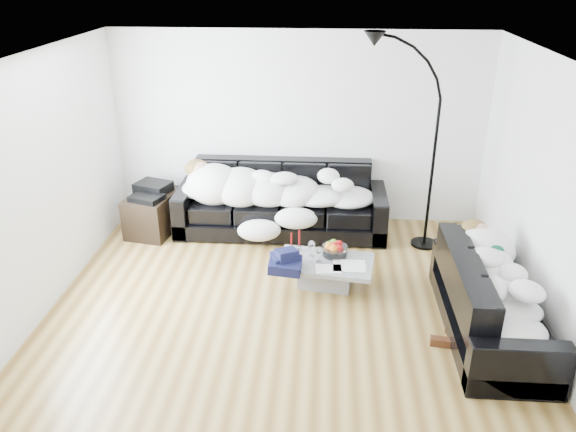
# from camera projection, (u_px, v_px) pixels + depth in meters

# --- Properties ---
(ground) EXTENTS (5.00, 5.00, 0.00)m
(ground) POSITION_uv_depth(u_px,v_px,m) (286.00, 303.00, 6.09)
(ground) COLOR brown
(ground) RESTS_ON ground
(wall_back) EXTENTS (5.00, 0.02, 2.60)m
(wall_back) POSITION_uv_depth(u_px,v_px,m) (298.00, 129.00, 7.58)
(wall_back) COLOR silver
(wall_back) RESTS_ON ground
(wall_left) EXTENTS (0.02, 4.50, 2.60)m
(wall_left) POSITION_uv_depth(u_px,v_px,m) (41.00, 185.00, 5.71)
(wall_left) COLOR silver
(wall_left) RESTS_ON ground
(wall_right) EXTENTS (0.02, 4.50, 2.60)m
(wall_right) POSITION_uv_depth(u_px,v_px,m) (545.00, 199.00, 5.38)
(wall_right) COLOR silver
(wall_right) RESTS_ON ground
(ceiling) EXTENTS (5.00, 5.00, 0.00)m
(ceiling) POSITION_uv_depth(u_px,v_px,m) (286.00, 57.00, 5.00)
(ceiling) COLOR white
(ceiling) RESTS_ON ground
(sofa_back) EXTENTS (2.79, 0.97, 0.91)m
(sofa_back) POSITION_uv_depth(u_px,v_px,m) (281.00, 200.00, 7.52)
(sofa_back) COLOR black
(sofa_back) RESTS_ON ground
(sofa_right) EXTENTS (0.85, 1.98, 0.80)m
(sofa_right) POSITION_uv_depth(u_px,v_px,m) (493.00, 297.00, 5.46)
(sofa_right) COLOR black
(sofa_right) RESTS_ON ground
(sleeper_back) EXTENTS (2.36, 0.82, 0.47)m
(sleeper_back) POSITION_uv_depth(u_px,v_px,m) (281.00, 187.00, 7.39)
(sleeper_back) COLOR white
(sleeper_back) RESTS_ON sofa_back
(sleeper_right) EXTENTS (0.72, 1.70, 0.42)m
(sleeper_right) POSITION_uv_depth(u_px,v_px,m) (496.00, 277.00, 5.37)
(sleeper_right) COLOR white
(sleeper_right) RESTS_ON sofa_right
(teal_cushion) EXTENTS (0.42, 0.38, 0.20)m
(teal_cushion) POSITION_uv_depth(u_px,v_px,m) (476.00, 239.00, 5.89)
(teal_cushion) COLOR #0A4732
(teal_cushion) RESTS_ON sofa_right
(coffee_table) EXTENTS (1.13, 0.75, 0.31)m
(coffee_table) POSITION_uv_depth(u_px,v_px,m) (325.00, 273.00, 6.36)
(coffee_table) COLOR #939699
(coffee_table) RESTS_ON ground
(fruit_bowl) EXTENTS (0.36, 0.36, 0.18)m
(fruit_bowl) POSITION_uv_depth(u_px,v_px,m) (335.00, 248.00, 6.39)
(fruit_bowl) COLOR white
(fruit_bowl) RESTS_ON coffee_table
(wine_glass_a) EXTENTS (0.10, 0.10, 0.19)m
(wine_glass_a) POSITION_uv_depth(u_px,v_px,m) (312.00, 248.00, 6.37)
(wine_glass_a) COLOR white
(wine_glass_a) RESTS_ON coffee_table
(wine_glass_b) EXTENTS (0.09, 0.09, 0.18)m
(wine_glass_b) POSITION_uv_depth(u_px,v_px,m) (299.00, 253.00, 6.29)
(wine_glass_b) COLOR white
(wine_glass_b) RESTS_ON coffee_table
(wine_glass_c) EXTENTS (0.08, 0.08, 0.18)m
(wine_glass_c) POSITION_uv_depth(u_px,v_px,m) (319.00, 255.00, 6.25)
(wine_glass_c) COLOR white
(wine_glass_c) RESTS_ON coffee_table
(candle_left) EXTENTS (0.05, 0.05, 0.24)m
(candle_left) POSITION_uv_depth(u_px,v_px,m) (291.00, 243.00, 6.44)
(candle_left) COLOR maroon
(candle_left) RESTS_ON coffee_table
(candle_right) EXTENTS (0.06, 0.06, 0.26)m
(candle_right) POSITION_uv_depth(u_px,v_px,m) (299.00, 241.00, 6.46)
(candle_right) COLOR maroon
(candle_right) RESTS_ON coffee_table
(newspaper_a) EXTENTS (0.36, 0.28, 0.01)m
(newspaper_a) POSITION_uv_depth(u_px,v_px,m) (349.00, 265.00, 6.19)
(newspaper_a) COLOR silver
(newspaper_a) RESTS_ON coffee_table
(newspaper_b) EXTENTS (0.30, 0.23, 0.01)m
(newspaper_b) POSITION_uv_depth(u_px,v_px,m) (329.00, 269.00, 6.13)
(newspaper_b) COLOR silver
(newspaper_b) RESTS_ON coffee_table
(navy_jacket) EXTENTS (0.44, 0.40, 0.19)m
(navy_jacket) POSITION_uv_depth(u_px,v_px,m) (286.00, 255.00, 6.07)
(navy_jacket) COLOR black
(navy_jacket) RESTS_ON coffee_table
(shoes) EXTENTS (0.47, 0.40, 0.09)m
(shoes) POSITION_uv_depth(u_px,v_px,m) (449.00, 338.00, 5.46)
(shoes) COLOR #472311
(shoes) RESTS_ON ground
(av_cabinet) EXTENTS (0.68, 0.87, 0.54)m
(av_cabinet) POSITION_uv_depth(u_px,v_px,m) (154.00, 213.00, 7.58)
(av_cabinet) COLOR black
(av_cabinet) RESTS_ON ground
(stereo) EXTENTS (0.53, 0.47, 0.13)m
(stereo) POSITION_uv_depth(u_px,v_px,m) (151.00, 190.00, 7.44)
(stereo) COLOR black
(stereo) RESTS_ON av_cabinet
(floor_lamp) EXTENTS (0.91, 0.54, 2.34)m
(floor_lamp) POSITION_uv_depth(u_px,v_px,m) (434.00, 159.00, 6.84)
(floor_lamp) COLOR black
(floor_lamp) RESTS_ON ground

